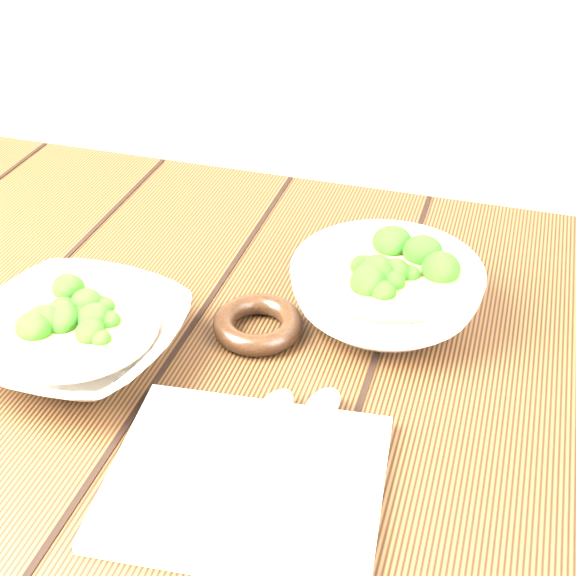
{
  "coord_description": "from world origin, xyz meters",
  "views": [
    {
      "loc": [
        0.28,
        -0.6,
        1.27
      ],
      "look_at": [
        0.08,
        0.06,
        0.8
      ],
      "focal_mm": 50.0,
      "sensor_mm": 36.0,
      "label": 1
    }
  ],
  "objects": [
    {
      "name": "table",
      "position": [
        0.0,
        0.0,
        0.63
      ],
      "size": [
        1.2,
        0.8,
        0.75
      ],
      "color": "#3A2310",
      "rests_on": "ground"
    },
    {
      "name": "napkin",
      "position": [
        0.11,
        -0.16,
        0.76
      ],
      "size": [
        0.25,
        0.21,
        0.01
      ],
      "primitive_type": "cube",
      "rotation": [
        0.0,
        0.0,
        0.1
      ],
      "color": "#BDB59D",
      "rests_on": "table"
    },
    {
      "name": "soup_bowl_back",
      "position": [
        0.17,
        0.11,
        0.79
      ],
      "size": [
        0.23,
        0.23,
        0.07
      ],
      "color": "silver",
      "rests_on": "table"
    },
    {
      "name": "spoon_right",
      "position": [
        0.14,
        -0.1,
        0.77
      ],
      "size": [
        0.05,
        0.19,
        0.01
      ],
      "color": "#A19E8E",
      "rests_on": "napkin"
    },
    {
      "name": "spoon_left",
      "position": [
        0.1,
        -0.12,
        0.77
      ],
      "size": [
        0.05,
        0.19,
        0.01
      ],
      "color": "#A19E8E",
      "rests_on": "napkin"
    },
    {
      "name": "trivet",
      "position": [
        0.05,
        0.04,
        0.76
      ],
      "size": [
        0.1,
        0.1,
        0.02
      ],
      "primitive_type": "torus",
      "rotation": [
        0.0,
        0.0,
        0.04
      ],
      "color": "black",
      "rests_on": "table"
    },
    {
      "name": "soup_bowl_front",
      "position": [
        -0.11,
        -0.06,
        0.78
      ],
      "size": [
        0.23,
        0.23,
        0.06
      ],
      "color": "silver",
      "rests_on": "table"
    }
  ]
}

